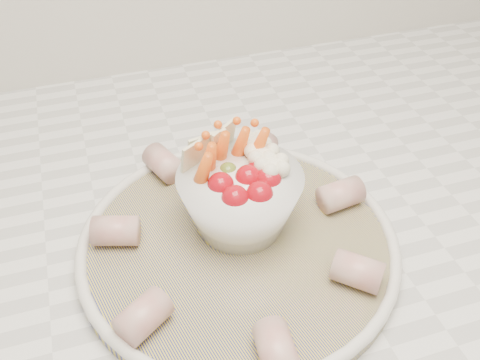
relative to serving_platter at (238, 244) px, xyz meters
name	(u,v)px	position (x,y,z in m)	size (l,w,h in m)	color
serving_platter	(238,244)	(0.00, 0.00, 0.00)	(0.39, 0.39, 0.02)	navy
veggie_bowl	(241,194)	(0.01, 0.02, 0.04)	(0.13, 0.13, 0.10)	white
cured_meat_rolls	(237,230)	(0.00, 0.00, 0.02)	(0.29, 0.32, 0.03)	#AB534E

